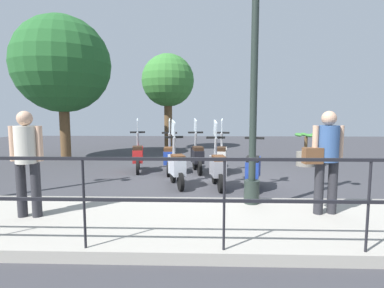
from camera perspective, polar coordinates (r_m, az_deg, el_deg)
The scene contains 16 objects.
ground_plane at distance 7.69m, azimuth 3.71°, elevation -6.85°, with size 28.00×28.00×0.00m, color #38383D.
promenade_walkway at distance 4.65m, azimuth 5.04°, elevation -14.68°, with size 2.20×20.00×0.15m.
fence_railing at distance 3.40m, azimuth 6.18°, elevation -7.81°, with size 0.04×16.03×1.07m.
lamp_post_near at distance 5.17m, azimuth 11.64°, elevation 8.09°, with size 0.26×0.90×4.00m.
pedestrian_with_bag at distance 5.00m, azimuth 24.19°, elevation -1.83°, with size 0.36×0.64×1.59m.
pedestrian_distant at distance 5.06m, azimuth -28.95°, elevation -1.95°, with size 0.33×0.49×1.59m.
tree_large at distance 11.93m, azimuth -23.51°, elevation 13.64°, with size 3.40×3.40×5.11m.
tree_distant at distance 13.76m, azimuth -4.61°, elevation 11.81°, with size 2.35×2.35×4.32m.
potted_palm at distance 10.25m, azimuth 20.81°, elevation -1.46°, with size 1.06×0.66×1.05m.
scooter_near_0 at distance 6.81m, azimuth 11.54°, elevation -4.50°, with size 1.21×0.51×1.54m.
scooter_near_1 at distance 6.83m, azimuth 4.87°, elevation -4.38°, with size 1.23×0.44×1.54m.
scooter_near_2 at distance 6.93m, azimuth -2.96°, elevation -4.21°, with size 1.20×0.55×1.54m.
scooter_far_0 at distance 8.47m, azimuth 5.57°, elevation -2.35°, with size 1.23×0.44×1.54m.
scooter_far_1 at distance 8.54m, azimuth 0.99°, elevation -2.25°, with size 1.22×0.48×1.54m.
scooter_far_2 at distance 8.41m, azimuth -4.36°, elevation -2.39°, with size 1.23×0.44×1.54m.
scooter_far_3 at distance 8.78m, azimuth -10.29°, elevation -2.12°, with size 1.22×0.48×1.54m.
Camera 1 is at (-7.49, 0.26, 1.72)m, focal length 28.00 mm.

